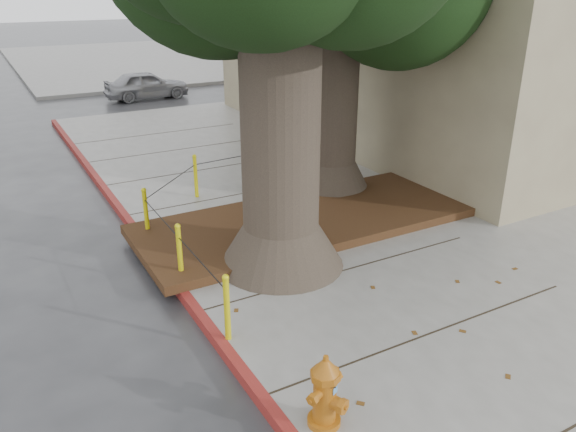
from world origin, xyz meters
name	(u,v)px	position (x,y,z in m)	size (l,w,h in m)	color
ground	(402,354)	(0.00, 0.00, 0.00)	(140.00, 140.00, 0.00)	#28282B
sidewalk_main	(545,203)	(6.00, 2.50, 0.07)	(16.00, 26.00, 0.15)	slate
sidewalk_far	(157,58)	(6.00, 30.00, 0.07)	(16.00, 20.00, 0.15)	slate
curb_red	(187,300)	(-2.00, 2.50, 0.07)	(0.14, 26.00, 0.16)	maroon
planter_bed	(306,220)	(0.90, 3.90, 0.23)	(6.40, 2.60, 0.16)	black
bollard_ring	(209,208)	(-0.87, 4.38, 0.66)	(3.79, 5.39, 0.95)	#CFC30B
fire_hydrant	(325,392)	(-1.63, -0.68, 0.56)	(0.47, 0.47, 0.85)	#B36012
car_silver	(147,85)	(2.00, 18.25, 0.56)	(1.33, 3.30, 1.12)	#9B9BA0
car_red	(315,69)	(10.00, 18.27, 0.65)	(1.37, 3.92, 1.29)	maroon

